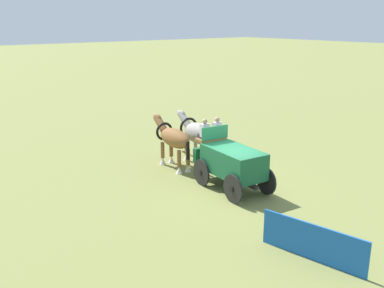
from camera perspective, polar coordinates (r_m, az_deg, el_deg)
name	(u,v)px	position (r m, az deg, el deg)	size (l,w,h in m)	color
ground_plane	(233,189)	(17.98, 5.29, -5.89)	(220.00, 220.00, 0.00)	olive
show_wagon	(231,161)	(17.71, 5.06, -2.23)	(5.65, 2.05, 2.67)	#195B38
draft_horse_near	(173,139)	(20.14, -2.47, 0.69)	(3.24, 1.09, 2.24)	brown
draft_horse_off	(197,134)	(20.76, 0.68, 1.31)	(3.06, 1.18, 2.30)	#9E998E
sponsor_banner	(313,242)	(13.25, 15.40, -12.19)	(3.20, 0.06, 1.10)	#1959B2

